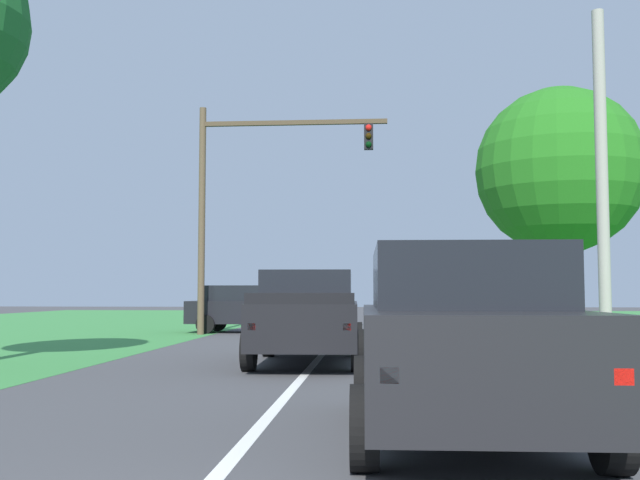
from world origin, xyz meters
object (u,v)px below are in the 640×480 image
object	(u,v)px
traffic_light	(248,186)
crossing_suv_far	(246,308)
red_suv_near	(462,338)
pickup_truck_lead	(308,316)
oak_tree_right	(559,171)
utility_pole_right	(602,181)
keep_moving_sign	(562,289)

from	to	relation	value
traffic_light	crossing_suv_far	distance (m)	4.61
traffic_light	red_suv_near	bearing A→B (deg)	-73.36
pickup_truck_lead	traffic_light	bearing A→B (deg)	106.66
crossing_suv_far	red_suv_near	bearing A→B (deg)	-73.74
oak_tree_right	pickup_truck_lead	bearing A→B (deg)	-125.45
utility_pole_right	red_suv_near	bearing A→B (deg)	-114.12
pickup_truck_lead	keep_moving_sign	bearing A→B (deg)	12.68
oak_tree_right	traffic_light	bearing A→B (deg)	-176.06
crossing_suv_far	utility_pole_right	distance (m)	14.42
red_suv_near	crossing_suv_far	distance (m)	20.42
pickup_truck_lead	utility_pole_right	bearing A→B (deg)	17.30
pickup_truck_lead	oak_tree_right	size ratio (longest dim) A/B	0.60
keep_moving_sign	crossing_suv_far	size ratio (longest dim) A/B	0.56
traffic_light	oak_tree_right	size ratio (longest dim) A/B	0.93
oak_tree_right	red_suv_near	bearing A→B (deg)	-106.65
red_suv_near	keep_moving_sign	world-z (taller)	keep_moving_sign
red_suv_near	traffic_light	world-z (taller)	traffic_light
pickup_truck_lead	keep_moving_sign	xyz separation A→B (m)	(5.53, 1.24, 0.57)
red_suv_near	keep_moving_sign	bearing A→B (deg)	70.23
crossing_suv_far	oak_tree_right	bearing A→B (deg)	-3.49
oak_tree_right	utility_pole_right	world-z (taller)	oak_tree_right
red_suv_near	pickup_truck_lead	world-z (taller)	red_suv_near
traffic_light	utility_pole_right	world-z (taller)	utility_pole_right
keep_moving_sign	utility_pole_right	world-z (taller)	utility_pole_right
keep_moving_sign	crossing_suv_far	xyz separation A→B (m)	(-8.94, 10.63, -0.64)
red_suv_near	utility_pole_right	xyz separation A→B (m)	(4.39, 9.81, 3.06)
red_suv_near	keep_moving_sign	xyz separation A→B (m)	(3.22, 8.97, 0.53)
pickup_truck_lead	traffic_light	xyz separation A→B (m)	(-3.12, 10.42, 4.29)
crossing_suv_far	pickup_truck_lead	bearing A→B (deg)	-73.98
oak_tree_right	utility_pole_right	xyz separation A→B (m)	(-1.26, -9.09, -1.73)
traffic_light	crossing_suv_far	xyz separation A→B (m)	(-0.29, 1.46, -4.37)
traffic_light	crossing_suv_far	size ratio (longest dim) A/B	1.87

